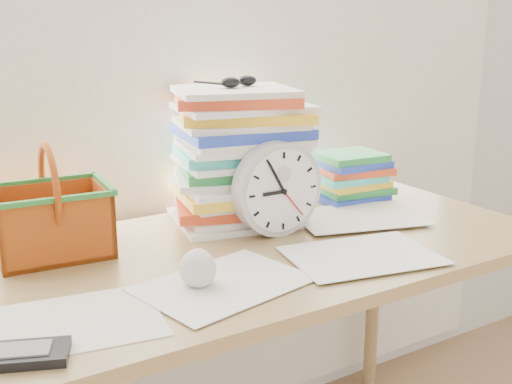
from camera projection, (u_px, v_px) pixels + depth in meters
curtain at (181, 4)px, 1.67m from camera, size 2.40×0.01×2.50m
desk at (258, 275)px, 1.52m from camera, size 1.40×0.70×0.75m
paper_stack at (240, 156)px, 1.64m from camera, size 0.41×0.37×0.35m
clock at (277, 189)px, 1.55m from camera, size 0.23×0.05×0.23m
sunglasses at (239, 81)px, 1.61m from camera, size 0.16×0.15×0.03m
book_stack at (353, 177)px, 1.86m from camera, size 0.27×0.22×0.14m
basket at (51, 201)px, 1.41m from camera, size 0.27×0.21×0.25m
crumpled_ball at (198, 268)px, 1.26m from camera, size 0.08×0.08×0.08m
calculator at (15, 355)px, 0.99m from camera, size 0.18×0.13×0.02m
scattered_papers at (258, 243)px, 1.50m from camera, size 1.26×0.42×0.02m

